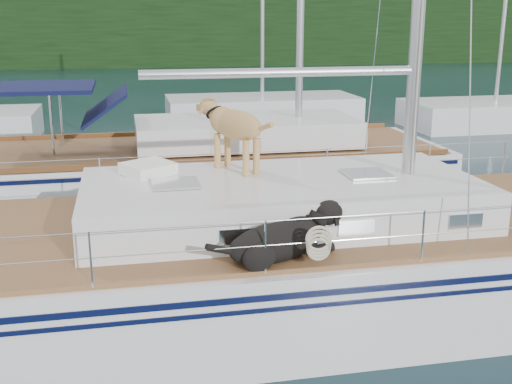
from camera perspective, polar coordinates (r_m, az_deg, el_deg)
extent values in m
plane|color=black|center=(8.97, -2.92, -10.41)|extent=(120.00, 120.00, 0.00)
cube|color=black|center=(53.02, -10.69, 14.12)|extent=(90.00, 3.00, 6.00)
cube|color=#595147|center=(54.31, -10.59, 11.61)|extent=(92.00, 1.00, 1.20)
cube|color=silver|center=(8.77, -2.96, -7.47)|extent=(12.00, 3.80, 1.40)
cube|color=brown|center=(8.51, -3.03, -2.93)|extent=(11.52, 3.50, 0.06)
cube|color=silver|center=(8.57, 2.24, -0.66)|extent=(5.20, 2.50, 0.55)
cylinder|color=silver|center=(8.27, 2.36, 10.57)|extent=(3.60, 0.12, 0.12)
cylinder|color=silver|center=(6.69, -0.83, -2.74)|extent=(10.56, 0.01, 0.01)
cylinder|color=silver|center=(10.03, -4.59, 3.35)|extent=(10.56, 0.01, 0.01)
cube|color=blue|center=(9.42, -10.36, -1.01)|extent=(0.65, 0.49, 0.05)
cube|color=white|center=(8.87, -9.55, 2.07)|extent=(0.81, 0.78, 0.16)
torus|color=beige|center=(6.85, 5.61, -4.15)|extent=(0.38, 0.16, 0.36)
cube|color=silver|center=(14.27, -5.62, 1.30)|extent=(11.00, 3.50, 1.30)
cube|color=brown|center=(14.13, -5.69, 3.85)|extent=(10.56, 3.29, 0.06)
cube|color=silver|center=(14.23, -0.90, 5.45)|extent=(4.80, 2.30, 0.55)
cube|color=#0E133C|center=(13.96, -19.17, 8.77)|extent=(2.40, 2.30, 0.08)
cube|color=silver|center=(24.80, 0.55, 7.24)|extent=(7.20, 3.00, 1.10)
cube|color=silver|center=(25.04, 20.41, 6.36)|extent=(6.40, 3.00, 1.10)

